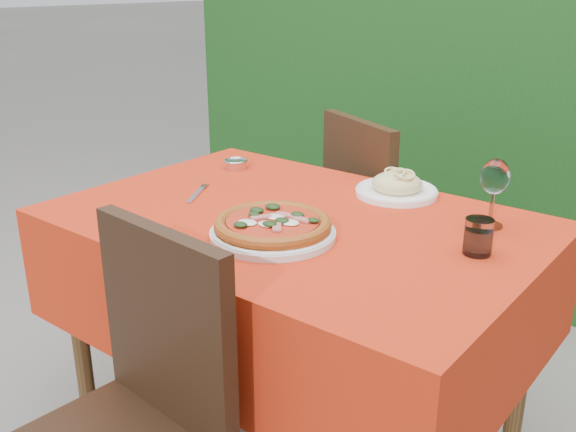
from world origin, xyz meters
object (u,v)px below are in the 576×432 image
Objects in this scene: pizza_plate at (273,227)px; steel_ramekin at (236,164)px; chair_near at (133,410)px; chair_far at (379,223)px; fork at (196,195)px; wine_glass at (495,180)px; pasta_plate at (397,187)px; water_glass at (478,238)px.

steel_ramekin is at bearing 141.03° from pizza_plate.
chair_near is 12.24× the size of steel_ramekin.
chair_far reaches higher than chair_near.
chair_near is 0.99m from steel_ramekin.
steel_ramekin reaches higher than fork.
chair_near is at bearing -91.18° from pizza_plate.
wine_glass reaches higher than chair_near.
chair_near reaches higher than pizza_plate.
steel_ramekin is at bearing 80.59° from fork.
pasta_plate reaches higher than pizza_plate.
water_glass is 0.93m from steel_ramekin.
fork is (-0.22, -0.68, 0.24)m from chair_far.
pizza_plate is 0.48m from water_glass.
water_glass is 0.82m from fork.
pizza_plate is 1.83× the size of wine_glass.
steel_ramekin is (-0.10, 0.28, 0.01)m from fork.
chair_far is at bearing 144.57° from wine_glass.
wine_glass is 2.48× the size of steel_ramekin.
fork is 2.66× the size of steel_ramekin.
chair_far is (-0.14, 1.23, 0.01)m from chair_near.
chair_far is 0.86m from water_glass.
wine_glass is at bearing -13.77° from pasta_plate.
chair_far reaches higher than pasta_plate.
pizza_plate is at bearing 126.01° from chair_far.
fork is (-0.45, -0.37, -0.02)m from pasta_plate.
pasta_plate is at bearing 151.51° from chair_far.
chair_near is 0.84m from water_glass.
wine_glass is 0.87m from steel_ramekin.
pasta_plate is (0.08, 0.92, 0.27)m from chair_near.
fork is 0.30m from steel_ramekin.
pizza_plate is 1.37× the size of pasta_plate.
chair_near reaches higher than pasta_plate.
pizza_plate is 1.71× the size of fork.
chair_near is 0.96m from pasta_plate.
chair_far is at bearing 42.28° from fork.
pizza_plate is 0.48m from pasta_plate.
chair_far reaches higher than fork.
chair_far is 0.46m from pasta_plate.
pasta_plate is at bearing 166.23° from wine_glass.
fork is (-0.81, -0.11, -0.04)m from water_glass.
chair_near reaches higher than fork.
steel_ramekin is at bearing 75.11° from chair_far.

